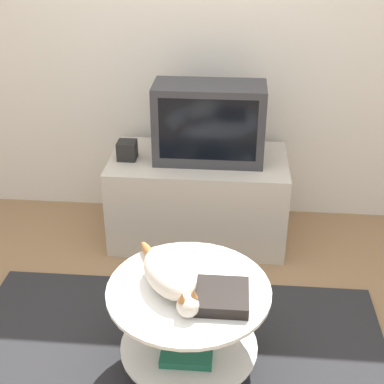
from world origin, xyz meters
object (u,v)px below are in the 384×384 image
(speaker, at_px, (127,150))
(tv, at_px, (209,123))
(cat, at_px, (169,275))
(dvd_box, at_px, (222,297))

(speaker, bearing_deg, tv, 3.61)
(tv, height_order, speaker, tv)
(cat, bearing_deg, speaker, 169.20)
(tv, distance_m, cat, 1.19)
(tv, xyz_separation_m, dvd_box, (0.13, -1.23, -0.29))
(speaker, height_order, dvd_box, speaker)
(dvd_box, xyz_separation_m, cat, (-0.23, 0.07, 0.04))
(tv, xyz_separation_m, cat, (-0.10, -1.16, -0.24))
(dvd_box, height_order, cat, cat)
(tv, xyz_separation_m, speaker, (-0.50, -0.03, -0.18))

